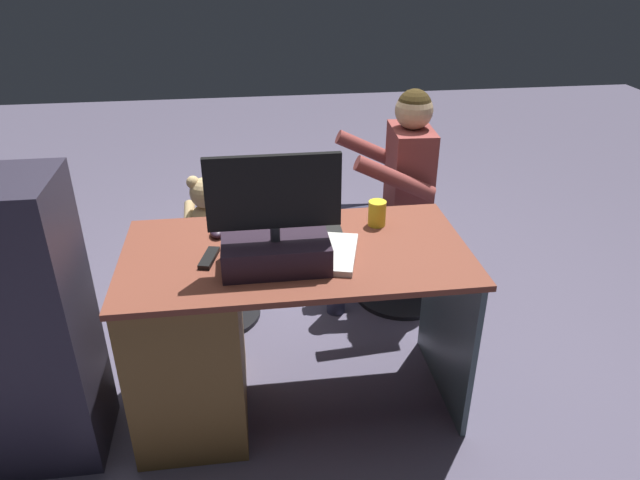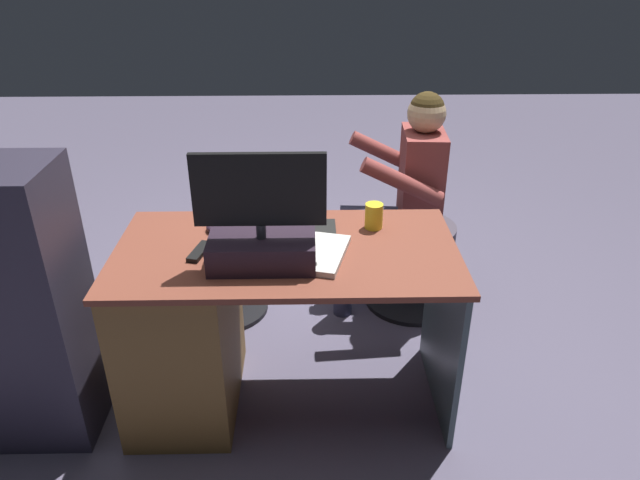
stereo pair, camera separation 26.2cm
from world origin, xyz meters
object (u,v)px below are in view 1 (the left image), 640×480
monitor (275,237)px  teddy_bear (207,210)px  tv_remote (209,258)px  person (391,184)px  keyboard (289,231)px  cup (377,213)px  visitor_chair (403,253)px  office_chair_teddy (213,270)px  computer_mouse (217,232)px  desk (212,331)px

monitor → teddy_bear: size_ratio=1.38×
tv_remote → person: (-0.90, -0.78, -0.07)m
keyboard → cup: cup is taller
tv_remote → visitor_chair: (-0.99, -0.79, -0.49)m
office_chair_teddy → visitor_chair: same height
teddy_bear → office_chair_teddy: bearing=90.0°
teddy_bear → visitor_chair: teddy_bear is taller
computer_mouse → tv_remote: size_ratio=0.64×
visitor_chair → person: 0.43m
monitor → cup: 0.53m
desk → computer_mouse: bearing=-106.1°
monitor → keyboard: bearing=-105.0°
cup → tv_remote: bearing=16.9°
monitor → computer_mouse: bearing=-51.8°
tv_remote → person: size_ratio=0.13×
monitor → person: size_ratio=0.40×
person → office_chair_teddy: bearing=3.6°
monitor → cup: (-0.44, -0.29, -0.07)m
desk → visitor_chair: desk is taller
teddy_bear → person: (-0.94, -0.05, 0.07)m
desk → keyboard: (-0.34, -0.15, 0.36)m
person → keyboard: bearing=46.1°
computer_mouse → cup: bearing=-179.1°
computer_mouse → office_chair_teddy: (0.07, -0.53, -0.49)m
computer_mouse → person: bearing=-146.0°
computer_mouse → keyboard: bearing=177.1°
visitor_chair → keyboard: bearing=42.1°
visitor_chair → teddy_bear: bearing=3.0°
tv_remote → computer_mouse: bearing=-83.8°
cup → tv_remote: 0.72m
keyboard → teddy_bear: size_ratio=1.24×
monitor → keyboard: 0.30m
desk → visitor_chair: (-1.01, -0.76, -0.13)m
cup → tv_remote: cup is taller
desk → office_chair_teddy: bearing=-87.9°
office_chair_teddy → person: 1.03m
tv_remote → desk: bearing=-44.1°
computer_mouse → office_chair_teddy: computer_mouse is taller
tv_remote → monitor: bearing=175.6°
monitor → tv_remote: monitor is taller
keyboard → computer_mouse: (0.29, -0.01, 0.01)m
visitor_chair → person: size_ratio=0.44×
keyboard → person: person is taller
desk → teddy_bear: bearing=-88.0°
teddy_bear → person: size_ratio=0.29×
monitor → tv_remote: size_ratio=3.13×
keyboard → tv_remote: 0.37m
desk → person: size_ratio=1.14×
monitor → person: 1.10m
computer_mouse → tv_remote: computer_mouse is taller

